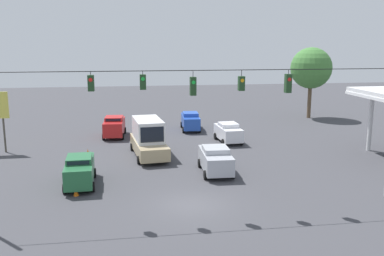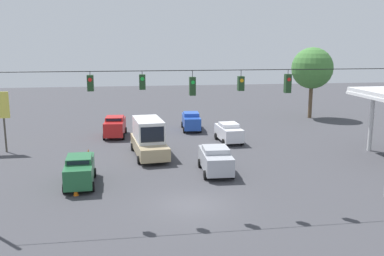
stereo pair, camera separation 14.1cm
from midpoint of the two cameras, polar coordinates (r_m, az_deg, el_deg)
The scene contains 13 objects.
ground_plane at distance 25.05m, azimuth 0.07°, elevation -10.23°, with size 140.00×140.00×0.00m, color #3D3D42.
overhead_signal_span at distance 23.17m, azimuth 0.48°, elevation 2.30°, with size 23.90×0.38×8.74m.
sedan_silver_crossing_near at distance 30.73m, azimuth 3.29°, elevation -4.19°, with size 2.23×4.60×1.90m.
box_truck_tan_withflow_mid at distance 35.38m, azimuth -5.68°, elevation -1.32°, with size 3.01×6.88×3.05m.
sedan_white_oncoming_far at distance 40.22m, azimuth 5.03°, elevation -0.56°, with size 2.13×4.22×1.83m.
sedan_green_parked_shoulder at distance 29.04m, azimuth -14.60°, elevation -5.42°, with size 2.06×4.65×1.96m.
sedan_blue_oncoming_deep at distance 45.68m, azimuth -0.03°, elevation 0.97°, with size 2.14×4.60×1.91m.
sedan_red_withflow_far at distance 43.11m, azimuth -10.13°, elevation 0.25°, with size 2.30×4.53×2.03m.
traffic_cone_nearest at distance 27.31m, azimuth -15.10°, elevation -8.02°, with size 0.32×0.32×0.69m, color orange.
traffic_cone_second at distance 30.15m, azimuth -14.78°, elevation -6.15°, with size 0.32×0.32×0.69m, color orange.
traffic_cone_third at distance 33.20m, azimuth -13.95°, elevation -4.50°, with size 0.32×0.32×0.69m, color orange.
traffic_cone_fourth at distance 36.03m, azimuth -13.54°, elevation -3.24°, with size 0.32×0.32×0.69m, color orange.
tree_horizon_left at distance 54.59m, azimuth 15.80°, elevation 7.67°, with size 5.02×5.02×8.67m.
Camera 2 is at (3.43, 23.05, 9.20)m, focal length 40.00 mm.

